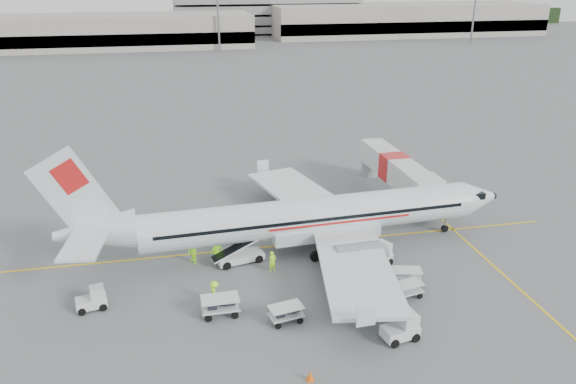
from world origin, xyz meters
name	(u,v)px	position (x,y,z in m)	size (l,w,h in m)	color
ground	(293,245)	(0.00, 0.00, 0.00)	(360.00, 360.00, 0.00)	#56595B
stripe_lead	(293,245)	(0.00, 0.00, 0.01)	(44.00, 0.20, 0.01)	yellow
stripe_cross	(505,276)	(14.00, -8.00, 0.01)	(0.20, 20.00, 0.01)	yellow
terminal_west	(51,33)	(-40.00, 130.00, 4.50)	(110.00, 22.00, 9.00)	gray
terminal_east	(405,19)	(70.00, 145.00, 5.00)	(90.00, 26.00, 10.00)	gray
parking_garage	(266,12)	(25.00, 160.00, 7.00)	(62.00, 24.00, 14.00)	slate
treeline	(191,22)	(0.00, 175.00, 3.00)	(300.00, 3.00, 6.00)	black
mast_center	(218,8)	(5.00, 118.00, 11.00)	(3.20, 1.20, 22.00)	slate
mast_east	(475,5)	(80.00, 118.00, 11.00)	(3.20, 1.20, 22.00)	slate
aircraft	(312,192)	(1.29, -0.93, 4.81)	(34.90, 27.36, 9.62)	silver
jet_bridge	(393,176)	(11.75, 8.32, 2.09)	(2.98, 15.91, 4.18)	silver
belt_loader	(239,247)	(-4.56, -2.00, 1.28)	(4.72, 1.77, 2.56)	silver
tug_fore	(377,255)	(5.38, -4.67, 0.87)	(2.26, 1.30, 1.75)	silver
tug_mid	(400,327)	(3.64, -13.46, 0.84)	(2.16, 1.24, 1.67)	silver
tug_aft	(91,299)	(-14.85, -6.30, 0.75)	(1.94, 1.11, 1.50)	silver
cart_loaded_a	(220,306)	(-6.66, -8.71, 0.63)	(2.42, 1.43, 1.26)	silver
cart_loaded_b	(286,314)	(-2.69, -10.30, 0.55)	(2.12, 1.25, 1.11)	silver
cart_empty_a	(407,290)	(5.90, -9.19, 0.53)	(2.03, 1.20, 1.06)	silver
cart_empty_b	(407,276)	(6.60, -7.42, 0.54)	(2.05, 1.21, 1.07)	silver
cone_nose	(454,210)	(15.63, 3.12, 0.34)	(0.42, 0.42, 0.69)	#F5600C
cone_port	(281,182)	(1.69, 13.55, 0.32)	(0.40, 0.40, 0.65)	#F5600C
cone_stbd	(310,375)	(-2.50, -15.91, 0.32)	(0.39, 0.39, 0.64)	#F5600C
crew_a	(272,262)	(-2.39, -3.91, 0.81)	(0.59, 0.39, 1.62)	#9CF51B
crew_b	(192,253)	(-8.07, -1.50, 0.88)	(0.86, 0.67, 1.77)	#9CF51B
crew_c	(215,292)	(-6.90, -7.29, 0.82)	(1.05, 0.61, 1.63)	#9CF51B
crew_d	(217,252)	(-6.26, -1.71, 0.89)	(1.04, 0.43, 1.78)	#9CF51B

